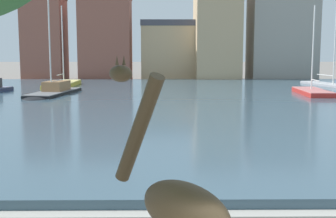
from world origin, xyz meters
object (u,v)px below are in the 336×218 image
(giraffe_statue, at_px, (178,214))
(sailboat_grey, at_px, (334,87))
(sailboat_yellow, at_px, (64,85))
(sailboat_red, at_px, (311,93))
(sailboat_black, at_px, (52,93))

(giraffe_statue, relative_size, sailboat_grey, 0.42)
(sailboat_yellow, bearing_deg, sailboat_red, -20.00)
(sailboat_black, height_order, sailboat_grey, sailboat_black)
(sailboat_black, height_order, sailboat_red, sailboat_black)
(giraffe_statue, distance_m, sailboat_red, 35.40)
(giraffe_statue, distance_m, sailboat_yellow, 42.83)
(sailboat_grey, bearing_deg, sailboat_black, -163.48)
(giraffe_statue, height_order, sailboat_red, sailboat_red)
(sailboat_black, xyz_separation_m, sailboat_red, (22.35, 0.76, -0.07))
(sailboat_red, bearing_deg, sailboat_grey, 56.27)
(sailboat_yellow, distance_m, sailboat_red, 24.78)
(giraffe_statue, height_order, sailboat_black, sailboat_black)
(giraffe_statue, distance_m, sailboat_grey, 44.02)
(sailboat_grey, height_order, sailboat_red, sailboat_grey)
(giraffe_statue, bearing_deg, sailboat_yellow, 104.29)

